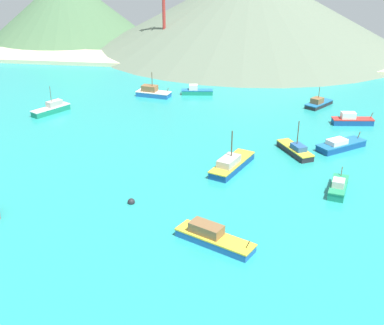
{
  "coord_description": "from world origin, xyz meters",
  "views": [
    {
      "loc": [
        12.84,
        -28.6,
        33.35
      ],
      "look_at": [
        2.33,
        43.27,
        0.61
      ],
      "focal_mm": 45.07,
      "sensor_mm": 36.0,
      "label": 1
    }
  ],
  "objects_px": {
    "fishing_boat_0": "(152,92)",
    "buoy_0": "(131,202)",
    "fishing_boat_14": "(213,237)",
    "fishing_boat_12": "(340,145)",
    "radio_tower": "(164,4)",
    "fishing_boat_7": "(197,91)",
    "fishing_boat_10": "(52,109)",
    "fishing_boat_6": "(295,150)",
    "fishing_boat_9": "(231,164)",
    "fishing_boat_3": "(318,103)",
    "fishing_boat_11": "(338,187)",
    "fishing_boat_5": "(352,120)"
  },
  "relations": [
    {
      "from": "fishing_boat_5",
      "to": "fishing_boat_7",
      "type": "relative_size",
      "value": 1.07
    },
    {
      "from": "fishing_boat_10",
      "to": "radio_tower",
      "type": "distance_m",
      "value": 61.03
    },
    {
      "from": "fishing_boat_12",
      "to": "radio_tower",
      "type": "bearing_deg",
      "value": 123.54
    },
    {
      "from": "radio_tower",
      "to": "buoy_0",
      "type": "bearing_deg",
      "value": -81.61
    },
    {
      "from": "fishing_boat_0",
      "to": "fishing_boat_3",
      "type": "height_order",
      "value": "fishing_boat_0"
    },
    {
      "from": "fishing_boat_0",
      "to": "fishing_boat_10",
      "type": "distance_m",
      "value": 24.6
    },
    {
      "from": "fishing_boat_3",
      "to": "buoy_0",
      "type": "xyz_separation_m",
      "value": [
        -30.4,
        -50.01,
        -0.57
      ]
    },
    {
      "from": "fishing_boat_5",
      "to": "fishing_boat_7",
      "type": "bearing_deg",
      "value": 153.69
    },
    {
      "from": "radio_tower",
      "to": "fishing_boat_11",
      "type": "bearing_deg",
      "value": -63.35
    },
    {
      "from": "fishing_boat_0",
      "to": "fishing_boat_12",
      "type": "height_order",
      "value": "fishing_boat_0"
    },
    {
      "from": "fishing_boat_6",
      "to": "buoy_0",
      "type": "relative_size",
      "value": 8.3
    },
    {
      "from": "buoy_0",
      "to": "fishing_boat_14",
      "type": "bearing_deg",
      "value": -33.79
    },
    {
      "from": "fishing_boat_0",
      "to": "buoy_0",
      "type": "distance_m",
      "value": 53.24
    },
    {
      "from": "buoy_0",
      "to": "fishing_boat_9",
      "type": "bearing_deg",
      "value": 45.4
    },
    {
      "from": "buoy_0",
      "to": "fishing_boat_12",
      "type": "bearing_deg",
      "value": 37.94
    },
    {
      "from": "fishing_boat_5",
      "to": "fishing_boat_6",
      "type": "height_order",
      "value": "fishing_boat_6"
    },
    {
      "from": "fishing_boat_3",
      "to": "fishing_boat_12",
      "type": "relative_size",
      "value": 0.85
    },
    {
      "from": "fishing_boat_6",
      "to": "fishing_boat_9",
      "type": "height_order",
      "value": "fishing_boat_9"
    },
    {
      "from": "fishing_boat_9",
      "to": "fishing_boat_11",
      "type": "xyz_separation_m",
      "value": [
        16.2,
        -5.64,
        -0.11
      ]
    },
    {
      "from": "fishing_boat_12",
      "to": "fishing_boat_7",
      "type": "bearing_deg",
      "value": 134.54
    },
    {
      "from": "fishing_boat_3",
      "to": "radio_tower",
      "type": "relative_size",
      "value": 0.24
    },
    {
      "from": "fishing_boat_0",
      "to": "fishing_boat_5",
      "type": "xyz_separation_m",
      "value": [
        44.65,
        -13.75,
        -0.08
      ]
    },
    {
      "from": "fishing_boat_9",
      "to": "fishing_boat_12",
      "type": "height_order",
      "value": "fishing_boat_9"
    },
    {
      "from": "fishing_boat_0",
      "to": "fishing_boat_11",
      "type": "relative_size",
      "value": 1.18
    },
    {
      "from": "fishing_boat_0",
      "to": "fishing_boat_7",
      "type": "relative_size",
      "value": 1.1
    },
    {
      "from": "fishing_boat_6",
      "to": "fishing_boat_9",
      "type": "xyz_separation_m",
      "value": [
        -10.62,
        -8.02,
        0.17
      ]
    },
    {
      "from": "fishing_boat_14",
      "to": "fishing_boat_12",
      "type": "bearing_deg",
      "value": 59.62
    },
    {
      "from": "fishing_boat_5",
      "to": "fishing_boat_11",
      "type": "height_order",
      "value": "fishing_boat_11"
    },
    {
      "from": "fishing_boat_12",
      "to": "radio_tower",
      "type": "relative_size",
      "value": 0.28
    },
    {
      "from": "fishing_boat_5",
      "to": "fishing_boat_6",
      "type": "xyz_separation_m",
      "value": [
        -12.14,
        -17.32,
        -0.14
      ]
    },
    {
      "from": "fishing_boat_11",
      "to": "fishing_boat_6",
      "type": "bearing_deg",
      "value": 112.2
    },
    {
      "from": "fishing_boat_7",
      "to": "buoy_0",
      "type": "distance_m",
      "value": 55.78
    },
    {
      "from": "fishing_boat_12",
      "to": "fishing_boat_5",
      "type": "bearing_deg",
      "value": 73.81
    },
    {
      "from": "fishing_boat_7",
      "to": "fishing_boat_9",
      "type": "xyz_separation_m",
      "value": [
        11.57,
        -42.32,
        0.12
      ]
    },
    {
      "from": "fishing_boat_5",
      "to": "buoy_0",
      "type": "distance_m",
      "value": 52.92
    },
    {
      "from": "fishing_boat_0",
      "to": "fishing_boat_10",
      "type": "bearing_deg",
      "value": -140.58
    },
    {
      "from": "fishing_boat_10",
      "to": "fishing_boat_14",
      "type": "bearing_deg",
      "value": -48.45
    },
    {
      "from": "buoy_0",
      "to": "radio_tower",
      "type": "height_order",
      "value": "radio_tower"
    },
    {
      "from": "fishing_boat_6",
      "to": "fishing_boat_11",
      "type": "relative_size",
      "value": 1.19
    },
    {
      "from": "fishing_boat_5",
      "to": "fishing_boat_11",
      "type": "xyz_separation_m",
      "value": [
        -6.56,
        -30.98,
        -0.08
      ]
    },
    {
      "from": "fishing_boat_3",
      "to": "fishing_boat_14",
      "type": "bearing_deg",
      "value": -107.07
    },
    {
      "from": "fishing_boat_10",
      "to": "fishing_boat_12",
      "type": "height_order",
      "value": "fishing_boat_10"
    },
    {
      "from": "fishing_boat_5",
      "to": "fishing_boat_10",
      "type": "distance_m",
      "value": 63.68
    },
    {
      "from": "fishing_boat_5",
      "to": "fishing_boat_12",
      "type": "distance_m",
      "value": 14.4
    },
    {
      "from": "fishing_boat_9",
      "to": "fishing_boat_14",
      "type": "distance_m",
      "value": 21.8
    },
    {
      "from": "fishing_boat_3",
      "to": "fishing_boat_14",
      "type": "xyz_separation_m",
      "value": [
        -17.93,
        -58.36,
        0.12
      ]
    },
    {
      "from": "fishing_boat_0",
      "to": "fishing_boat_7",
      "type": "xyz_separation_m",
      "value": [
        10.32,
        3.22,
        -0.18
      ]
    },
    {
      "from": "fishing_boat_5",
      "to": "radio_tower",
      "type": "relative_size",
      "value": 0.25
    },
    {
      "from": "fishing_boat_7",
      "to": "fishing_boat_10",
      "type": "height_order",
      "value": "fishing_boat_10"
    },
    {
      "from": "fishing_boat_12",
      "to": "buoy_0",
      "type": "relative_size",
      "value": 8.89
    }
  ]
}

